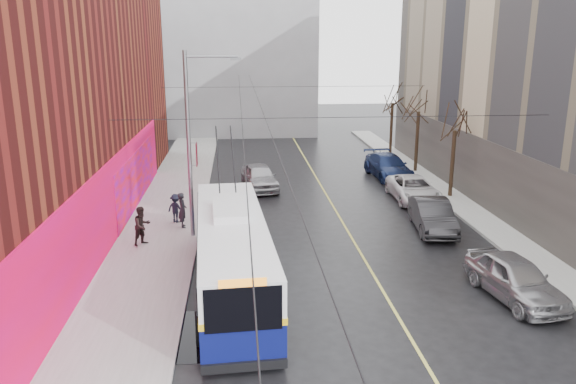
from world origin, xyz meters
name	(u,v)px	position (x,y,z in m)	size (l,w,h in m)	color
ground	(363,334)	(0.00, 0.00, 0.00)	(140.00, 140.00, 0.00)	black
sidewalk_left	(163,225)	(-8.00, 12.00, 0.07)	(4.00, 60.00, 0.15)	gray
sidewalk_right	(476,216)	(9.00, 12.00, 0.07)	(2.00, 60.00, 0.15)	gray
lane_line	(336,210)	(1.50, 14.00, 0.00)	(0.12, 50.00, 0.01)	#BFB74C
building_left	(3,89)	(-15.99, 13.99, 6.99)	(12.11, 36.00, 14.00)	#531110
building_far	(217,45)	(-6.00, 44.99, 9.02)	(20.50, 12.10, 18.00)	gray
streetlight_pole	(192,141)	(-6.14, 10.00, 4.85)	(2.65, 0.60, 9.00)	slate
catenary_wires	(263,100)	(-2.54, 14.77, 6.25)	(18.00, 60.00, 0.22)	black
tree_near	(456,118)	(9.00, 16.00, 4.98)	(3.20, 3.20, 6.40)	black
tree_mid	(419,101)	(9.00, 23.00, 5.25)	(3.20, 3.20, 6.68)	black
tree_far	(393,94)	(9.00, 30.00, 5.14)	(3.20, 3.20, 6.57)	black
puddle	(206,335)	(-5.18, 0.41, 0.00)	(2.59, 3.44, 0.01)	black
pigeons_flying	(270,92)	(-2.41, 10.44, 7.07)	(4.68, 1.97, 1.36)	slate
trolleybus	(232,254)	(-4.29, 3.70, 1.56)	(3.31, 11.93, 5.60)	#0A0F4D
parked_car_a	(515,278)	(6.23, 2.16, 0.81)	(1.92, 4.77, 1.62)	#9B9A9F
parked_car_b	(432,216)	(5.80, 10.08, 0.80)	(1.69, 4.84, 1.60)	#262628
parked_car_c	(413,189)	(6.54, 15.63, 0.73)	(2.42, 5.25, 1.46)	silver
parked_car_d	(388,166)	(6.55, 21.59, 0.82)	(2.30, 5.67, 1.64)	#15224C
following_car	(259,177)	(-2.65, 19.24, 0.82)	(1.94, 4.83, 1.65)	#99999D
pedestrian_a	(182,210)	(-6.89, 11.33, 1.06)	(0.66, 0.43, 1.81)	black
pedestrian_b	(142,226)	(-8.52, 8.88, 1.07)	(0.90, 0.70, 1.85)	black
pedestrian_c	(176,208)	(-7.32, 12.15, 0.92)	(0.99, 0.57, 1.54)	black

